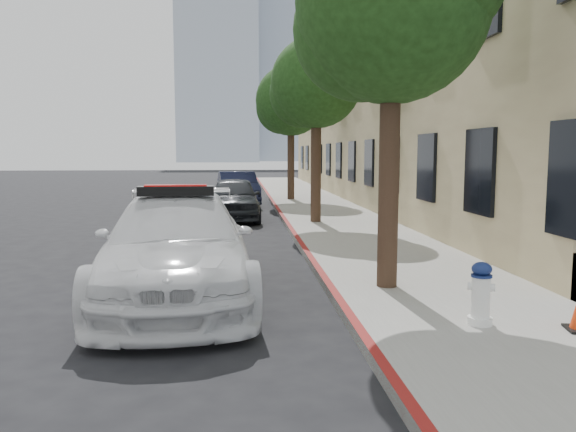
% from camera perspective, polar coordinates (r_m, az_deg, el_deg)
% --- Properties ---
extents(ground, '(120.00, 120.00, 0.00)m').
position_cam_1_polar(ground, '(10.38, -8.74, -5.58)').
color(ground, black).
rests_on(ground, ground).
extents(sidewalk, '(3.20, 50.00, 0.15)m').
position_cam_1_polar(sidewalk, '(20.45, 3.26, 0.62)').
color(sidewalk, gray).
rests_on(sidewalk, ground).
extents(curb_strip, '(0.12, 50.00, 0.15)m').
position_cam_1_polar(curb_strip, '(20.29, -1.05, 0.59)').
color(curb_strip, maroon).
rests_on(curb_strip, ground).
extents(building, '(8.00, 36.00, 10.00)m').
position_cam_1_polar(building, '(26.68, 14.03, 12.40)').
color(building, tan).
rests_on(building, ground).
extents(tower_left, '(18.00, 14.00, 60.00)m').
position_cam_1_polar(tower_left, '(133.16, -7.18, 18.49)').
color(tower_left, '#9EA8B7').
rests_on(tower_left, ground).
extents(tower_right, '(14.00, 14.00, 44.00)m').
position_cam_1_polar(tower_right, '(146.72, -1.66, 14.24)').
color(tower_right, '#9EA8B7').
rests_on(tower_right, ground).
extents(tree_near, '(2.92, 2.82, 5.62)m').
position_cam_1_polar(tree_near, '(8.68, 10.78, 20.49)').
color(tree_near, black).
rests_on(tree_near, sidewalk).
extents(tree_mid, '(2.77, 2.64, 5.43)m').
position_cam_1_polar(tree_mid, '(16.40, 3.01, 13.49)').
color(tree_mid, black).
rests_on(tree_mid, sidewalk).
extents(tree_far, '(3.10, 3.00, 5.81)m').
position_cam_1_polar(tree_far, '(24.32, 0.37, 11.73)').
color(tree_far, black).
rests_on(tree_far, sidewalk).
extents(police_car, '(2.49, 5.41, 1.68)m').
position_cam_1_polar(police_car, '(8.51, -11.19, -3.02)').
color(police_car, white).
rests_on(police_car, ground).
extents(parked_car_mid, '(1.70, 4.08, 1.38)m').
position_cam_1_polar(parked_car_mid, '(18.14, -5.54, 1.81)').
color(parked_car_mid, '#21252A').
rests_on(parked_car_mid, ground).
extents(parked_car_far, '(1.86, 4.28, 1.37)m').
position_cam_1_polar(parked_car_far, '(23.18, -5.14, 2.81)').
color(parked_car_far, black).
rests_on(parked_car_far, ground).
extents(fire_hydrant, '(0.31, 0.29, 0.74)m').
position_cam_1_polar(fire_hydrant, '(6.97, 19.00, -7.51)').
color(fire_hydrant, white).
rests_on(fire_hydrant, sidewalk).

